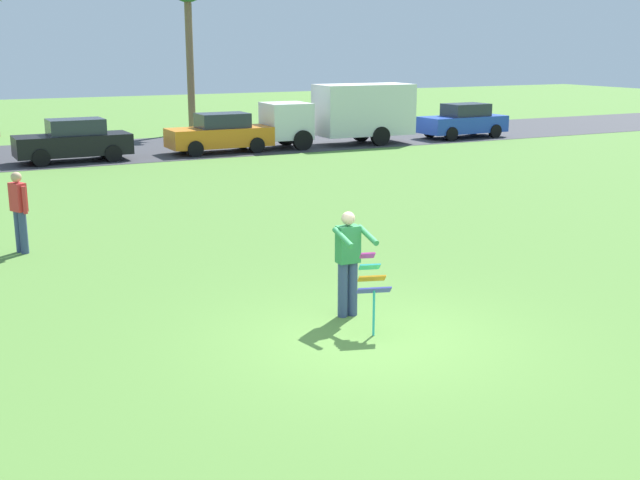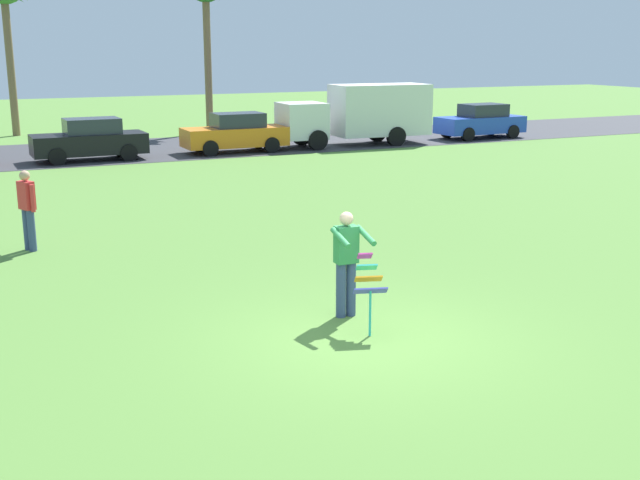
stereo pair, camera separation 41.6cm
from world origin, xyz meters
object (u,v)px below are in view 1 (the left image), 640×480
kite_held (372,281)px  person_kite_flyer (348,260)px  parked_car_orange (220,134)px  parked_car_blue (463,121)px  person_walker_near (19,210)px  parked_truck_white_box (347,113)px  parked_car_black (74,141)px

kite_held → person_kite_flyer: bearing=87.9°
parked_car_orange → parked_car_blue: same height
parked_car_orange → person_walker_near: (-9.23, -13.49, 0.16)m
parked_truck_white_box → person_walker_near: (-15.10, -13.49, -0.48)m
kite_held → parked_car_black: bearing=92.2°
kite_held → parked_truck_white_box: size_ratio=0.18×
kite_held → parked_car_black: parked_car_black is taller
person_kite_flyer → person_walker_near: size_ratio=1.00×
person_kite_flyer → kite_held: person_kite_flyer is taller
person_kite_flyer → parked_car_black: size_ratio=0.41×
parked_car_blue → person_walker_near: (-21.39, -13.49, 0.16)m
parked_truck_white_box → parked_car_blue: parked_truck_white_box is taller
kite_held → parked_car_orange: 21.54m
person_kite_flyer → parked_car_blue: (17.16, 20.15, -0.18)m
person_walker_near → person_kite_flyer: bearing=-57.6°
parked_truck_white_box → kite_held: bearing=-117.5°
parked_car_blue → parked_car_orange: bearing=-180.0°
parked_car_black → parked_car_blue: size_ratio=0.99×
parked_car_black → parked_truck_white_box: (11.69, 0.00, 0.64)m
person_kite_flyer → parked_car_blue: person_kite_flyer is taller
person_walker_near → parked_car_blue: bearing=32.2°
person_kite_flyer → parked_car_black: person_kite_flyer is taller
parked_car_black → parked_truck_white_box: bearing=0.0°
kite_held → parked_car_blue: 27.10m
person_kite_flyer → parked_car_blue: 26.47m
kite_held → person_walker_near: 8.57m
person_kite_flyer → person_walker_near: same height
parked_car_blue → person_walker_near: size_ratio=2.46×
parked_car_orange → person_walker_near: size_ratio=2.43×
person_walker_near → parked_truck_white_box: bearing=41.8°
person_kite_flyer → parked_car_blue: bearing=49.6°
person_walker_near → parked_car_black: bearing=75.8°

